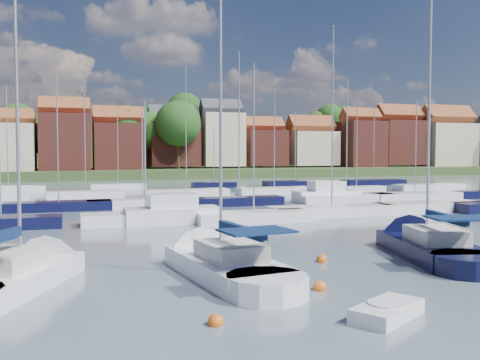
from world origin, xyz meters
name	(u,v)px	position (x,y,z in m)	size (l,w,h in m)	color
ground	(186,199)	(0.00, 40.00, 0.00)	(260.00, 260.00, 0.00)	#4E616B
sailboat_left	(30,272)	(-14.17, 4.14, 0.36)	(7.01, 11.04, 14.73)	white
sailboat_centre	(213,262)	(-6.46, 3.82, 0.35)	(4.63, 11.94, 15.80)	white
sailboat_navy	(419,245)	(5.18, 4.80, 0.35)	(5.91, 12.37, 16.55)	black
tender	(387,311)	(-2.95, -4.66, 0.23)	(3.08, 2.57, 0.61)	white
buoy_b	(216,325)	(-8.34, -3.63, 0.00)	(0.51, 0.51, 0.51)	#D85914
buoy_c	(320,290)	(-3.42, -0.80, 0.00)	(0.53, 0.53, 0.53)	#D85914
buoy_e	(405,245)	(5.75, 6.88, 0.00)	(0.52, 0.52, 0.52)	#D85914
buoy_g	(322,262)	(-0.99, 3.92, 0.00)	(0.54, 0.54, 0.54)	#D85914
marina_field	(214,198)	(1.91, 35.15, 0.43)	(79.62, 41.41, 15.93)	white
far_shore_town	(125,155)	(2.23, 132.67, 4.61)	(212.46, 90.00, 22.27)	#394B25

